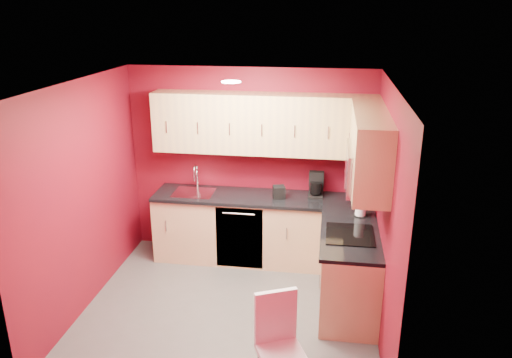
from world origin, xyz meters
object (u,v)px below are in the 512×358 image
(coffee_maker, at_px, (316,185))
(microwave, at_px, (366,168))
(paper_towel, at_px, (361,204))
(napkin_holder, at_px, (279,192))
(sink, at_px, (194,190))
(dining_chair, at_px, (281,349))

(coffee_maker, bearing_deg, microwave, -64.15)
(coffee_maker, bearing_deg, paper_towel, -45.15)
(napkin_holder, bearing_deg, paper_towel, -22.97)
(microwave, xyz_separation_m, coffee_maker, (-0.52, 1.09, -0.59))
(sink, distance_m, dining_chair, 2.82)
(microwave, bearing_deg, napkin_holder, 135.34)
(microwave, height_order, paper_towel, microwave)
(coffee_maker, distance_m, napkin_holder, 0.48)
(paper_towel, bearing_deg, dining_chair, -110.14)
(coffee_maker, xyz_separation_m, napkin_holder, (-0.46, -0.13, -0.08))
(dining_chair, bearing_deg, napkin_holder, 72.61)
(microwave, bearing_deg, sink, 154.40)
(dining_chair, bearing_deg, coffee_maker, 61.75)
(microwave, distance_m, napkin_holder, 1.53)
(microwave, xyz_separation_m, napkin_holder, (-0.98, 0.96, -0.67))
(napkin_holder, bearing_deg, sink, 177.97)
(sink, distance_m, coffee_maker, 1.58)
(sink, relative_size, coffee_maker, 1.66)
(napkin_holder, height_order, dining_chair, napkin_holder)
(sink, bearing_deg, microwave, -25.60)
(microwave, height_order, dining_chair, microwave)
(coffee_maker, bearing_deg, napkin_holder, -164.17)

